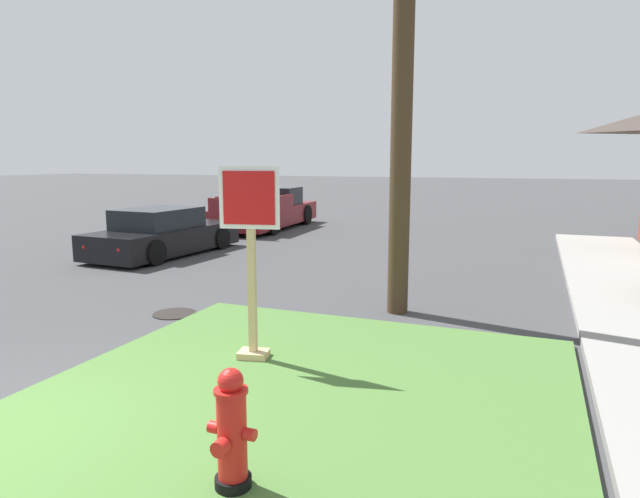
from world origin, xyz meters
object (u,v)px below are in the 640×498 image
pickup_truck_maroon (268,211)px  utility_pole (404,30)px  fire_hydrant (232,432)px  parked_sedan_black (163,234)px  stop_sign (251,266)px  manhole_cover (175,314)px

pickup_truck_maroon → utility_pole: 12.51m
fire_hydrant → parked_sedan_black: 11.24m
stop_sign → manhole_cover: stop_sign is taller
fire_hydrant → utility_pole: utility_pole is taller
parked_sedan_black → utility_pole: 8.76m
pickup_truck_maroon → stop_sign: bearing=-64.0°
fire_hydrant → stop_sign: (-1.15, 2.45, 0.71)m
manhole_cover → pickup_truck_maroon: pickup_truck_maroon is taller
fire_hydrant → manhole_cover: fire_hydrant is taller
stop_sign → manhole_cover: size_ratio=3.33×
fire_hydrant → stop_sign: 2.80m
manhole_cover → utility_pole: 5.76m
manhole_cover → stop_sign: bearing=-33.5°
fire_hydrant → manhole_cover: (-3.41, 3.94, -0.51)m
stop_sign → utility_pole: bearing=69.5°
manhole_cover → pickup_truck_maroon: size_ratio=0.12×
stop_sign → parked_sedan_black: stop_sign is taller
fire_hydrant → parked_sedan_black: size_ratio=0.21×
pickup_truck_maroon → manhole_cover: bearing=-70.8°
fire_hydrant → utility_pole: (-0.05, 5.40, 3.94)m
fire_hydrant → stop_sign: bearing=115.2°
fire_hydrant → pickup_truck_maroon: 16.56m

